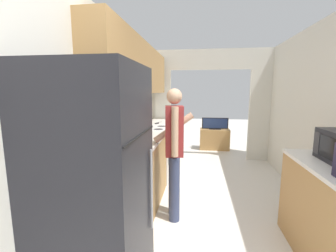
{
  "coord_description": "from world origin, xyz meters",
  "views": [
    {
      "loc": [
        -0.21,
        -0.9,
        1.58
      ],
      "look_at": [
        -0.75,
        2.88,
        0.98
      ],
      "focal_mm": 24.0,
      "sensor_mm": 36.0,
      "label": 1
    }
  ],
  "objects": [
    {
      "name": "wall_left",
      "position": [
        -1.29,
        2.03,
        1.55
      ],
      "size": [
        0.38,
        6.73,
        2.5
      ],
      "color": "silver",
      "rests_on": "ground_plane"
    },
    {
      "name": "wall_far_with_doorway",
      "position": [
        0.0,
        4.36,
        1.45
      ],
      "size": [
        3.08,
        0.06,
        2.5
      ],
      "color": "silver",
      "rests_on": "ground_plane"
    },
    {
      "name": "counter_left",
      "position": [
        -1.04,
        2.51,
        0.47
      ],
      "size": [
        0.62,
        3.21,
        0.93
      ],
      "color": "#B2844C",
      "rests_on": "ground_plane"
    },
    {
      "name": "refrigerator",
      "position": [
        -0.98,
        0.62,
        0.88
      ],
      "size": [
        0.75,
        0.79,
        1.76
      ],
      "color": "black",
      "rests_on": "ground_plane"
    },
    {
      "name": "range_oven",
      "position": [
        -1.03,
        3.0,
        0.47
      ],
      "size": [
        0.66,
        0.76,
        1.07
      ],
      "color": "white",
      "rests_on": "ground_plane"
    },
    {
      "name": "person",
      "position": [
        -0.51,
        1.73,
        0.86
      ],
      "size": [
        0.52,
        0.41,
        1.61
      ],
      "rotation": [
        0.0,
        0.0,
        1.74
      ],
      "color": "#384266",
      "rests_on": "ground_plane"
    },
    {
      "name": "tv_cabinet",
      "position": [
        0.21,
        5.23,
        0.28
      ],
      "size": [
        0.78,
        0.42,
        0.55
      ],
      "color": "#B2844C",
      "rests_on": "ground_plane"
    },
    {
      "name": "television",
      "position": [
        0.21,
        5.19,
        0.71
      ],
      "size": [
        0.69,
        0.16,
        0.31
      ],
      "color": "black",
      "rests_on": "tv_cabinet"
    },
    {
      "name": "knife",
      "position": [
        -1.05,
        3.54,
        0.93
      ],
      "size": [
        0.13,
        0.34,
        0.02
      ],
      "rotation": [
        0.0,
        0.0,
        -0.46
      ],
      "color": "#B7B7BC",
      "rests_on": "counter_left"
    }
  ]
}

